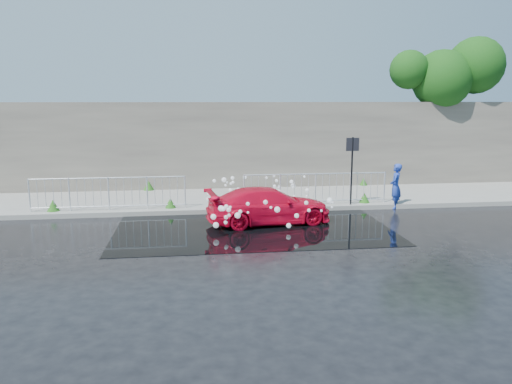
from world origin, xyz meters
TOP-DOWN VIEW (x-y plane):
  - ground at (0.00, 0.00)m, footprint 90.00×90.00m
  - pavement at (0.00, 5.00)m, footprint 30.00×4.00m
  - curb at (0.00, 3.00)m, footprint 30.00×0.25m
  - retaining_wall at (0.00, 7.20)m, footprint 30.00×0.60m
  - puddle at (0.50, 1.00)m, footprint 8.00×5.00m
  - sign_post at (4.20, 3.10)m, footprint 0.45×0.06m
  - tree at (9.93, 7.41)m, footprint 5.04×2.53m
  - railing_left at (-4.00, 3.35)m, footprint 5.05×0.05m
  - railing_right at (3.00, 3.35)m, footprint 5.05×0.05m
  - weeds at (-0.29, 4.50)m, footprint 12.17×3.93m
  - water_spray at (0.70, 2.04)m, footprint 3.69×5.53m
  - red_car at (1.06, 1.46)m, footprint 4.00×2.04m
  - person at (5.77, 3.00)m, footprint 0.61×0.68m

SIDE VIEW (x-z plane):
  - ground at x=0.00m, z-range 0.00..0.00m
  - puddle at x=0.50m, z-range 0.00..0.01m
  - pavement at x=0.00m, z-range 0.00..0.15m
  - curb at x=0.00m, z-range 0.00..0.16m
  - weeds at x=-0.29m, z-range 0.14..0.52m
  - red_car at x=1.06m, z-range 0.00..1.11m
  - water_spray at x=0.70m, z-range 0.11..1.21m
  - railing_left at x=-4.00m, z-range 0.19..1.29m
  - railing_right at x=3.00m, z-range 0.19..1.29m
  - person at x=5.77m, z-range 0.00..1.57m
  - sign_post at x=4.20m, z-range 0.47..2.97m
  - retaining_wall at x=0.00m, z-range 0.15..3.65m
  - tree at x=9.93m, z-range 1.65..8.06m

